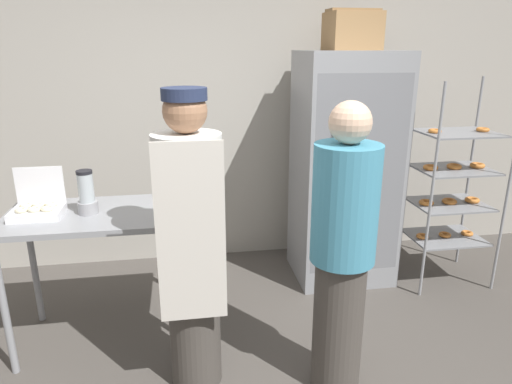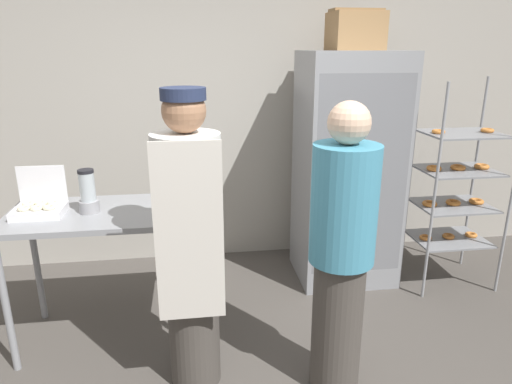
{
  "view_description": "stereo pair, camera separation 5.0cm",
  "coord_description": "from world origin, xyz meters",
  "px_view_note": "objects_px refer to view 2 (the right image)",
  "views": [
    {
      "loc": [
        -0.35,
        -1.76,
        1.89
      ],
      "look_at": [
        0.06,
        0.81,
        1.07
      ],
      "focal_mm": 32.0,
      "sensor_mm": 36.0,
      "label": 1
    },
    {
      "loc": [
        -0.3,
        -1.76,
        1.89
      ],
      "look_at": [
        0.06,
        0.81,
        1.07
      ],
      "focal_mm": 32.0,
      "sensor_mm": 36.0,
      "label": 2
    }
  ],
  "objects_px": {
    "refrigerator": "(348,170)",
    "baking_rack": "(455,188)",
    "donut_box": "(40,207)",
    "blender_pitcher": "(88,194)",
    "person_customer": "(341,253)",
    "cardboard_storage_box": "(355,30)",
    "person_baker": "(190,242)"
  },
  "relations": [
    {
      "from": "blender_pitcher",
      "to": "cardboard_storage_box",
      "type": "relative_size",
      "value": 0.71
    },
    {
      "from": "person_baker",
      "to": "baking_rack",
      "type": "bearing_deg",
      "value": 23.98
    },
    {
      "from": "donut_box",
      "to": "person_baker",
      "type": "height_order",
      "value": "person_baker"
    },
    {
      "from": "cardboard_storage_box",
      "to": "baking_rack",
      "type": "bearing_deg",
      "value": -21.22
    },
    {
      "from": "blender_pitcher",
      "to": "cardboard_storage_box",
      "type": "bearing_deg",
      "value": 21.12
    },
    {
      "from": "donut_box",
      "to": "blender_pitcher",
      "type": "relative_size",
      "value": 1.07
    },
    {
      "from": "baking_rack",
      "to": "person_customer",
      "type": "bearing_deg",
      "value": -140.13
    },
    {
      "from": "person_baker",
      "to": "refrigerator",
      "type": "bearing_deg",
      "value": 42.05
    },
    {
      "from": "blender_pitcher",
      "to": "cardboard_storage_box",
      "type": "distance_m",
      "value": 2.29
    },
    {
      "from": "person_baker",
      "to": "donut_box",
      "type": "bearing_deg",
      "value": 150.63
    },
    {
      "from": "baking_rack",
      "to": "donut_box",
      "type": "height_order",
      "value": "baking_rack"
    },
    {
      "from": "donut_box",
      "to": "cardboard_storage_box",
      "type": "height_order",
      "value": "cardboard_storage_box"
    },
    {
      "from": "donut_box",
      "to": "cardboard_storage_box",
      "type": "distance_m",
      "value": 2.57
    },
    {
      "from": "baking_rack",
      "to": "donut_box",
      "type": "bearing_deg",
      "value": -172.03
    },
    {
      "from": "baking_rack",
      "to": "cardboard_storage_box",
      "type": "distance_m",
      "value": 1.48
    },
    {
      "from": "refrigerator",
      "to": "person_baker",
      "type": "bearing_deg",
      "value": -137.95
    },
    {
      "from": "refrigerator",
      "to": "baking_rack",
      "type": "relative_size",
      "value": 1.12
    },
    {
      "from": "refrigerator",
      "to": "cardboard_storage_box",
      "type": "bearing_deg",
      "value": 75.92
    },
    {
      "from": "blender_pitcher",
      "to": "person_customer",
      "type": "relative_size",
      "value": 0.17
    },
    {
      "from": "donut_box",
      "to": "person_baker",
      "type": "bearing_deg",
      "value": -29.37
    },
    {
      "from": "refrigerator",
      "to": "donut_box",
      "type": "bearing_deg",
      "value": -163.76
    },
    {
      "from": "baking_rack",
      "to": "blender_pitcher",
      "type": "relative_size",
      "value": 6.03
    },
    {
      "from": "blender_pitcher",
      "to": "baking_rack",
      "type": "bearing_deg",
      "value": 8.95
    },
    {
      "from": "blender_pitcher",
      "to": "person_customer",
      "type": "height_order",
      "value": "person_customer"
    },
    {
      "from": "blender_pitcher",
      "to": "person_baker",
      "type": "xyz_separation_m",
      "value": [
        0.62,
        -0.51,
        -0.14
      ]
    },
    {
      "from": "donut_box",
      "to": "blender_pitcher",
      "type": "bearing_deg",
      "value": -1.18
    },
    {
      "from": "baking_rack",
      "to": "donut_box",
      "type": "xyz_separation_m",
      "value": [
        -3.03,
        -0.42,
        0.14
      ]
    },
    {
      "from": "donut_box",
      "to": "blender_pitcher",
      "type": "height_order",
      "value": "donut_box"
    },
    {
      "from": "donut_box",
      "to": "refrigerator",
      "type": "bearing_deg",
      "value": 16.24
    },
    {
      "from": "donut_box",
      "to": "person_customer",
      "type": "xyz_separation_m",
      "value": [
        1.72,
        -0.67,
        -0.11
      ]
    },
    {
      "from": "refrigerator",
      "to": "donut_box",
      "type": "height_order",
      "value": "refrigerator"
    },
    {
      "from": "cardboard_storage_box",
      "to": "person_customer",
      "type": "relative_size",
      "value": 0.24
    }
  ]
}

